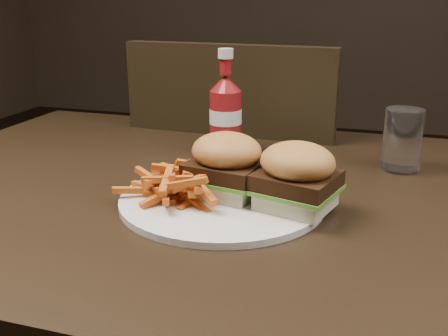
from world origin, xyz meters
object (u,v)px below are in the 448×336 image
(ketchup_bottle, at_px, (226,122))
(tumbler, at_px, (402,139))
(chair_far, at_px, (254,230))
(dining_table, at_px, (240,199))
(plate, at_px, (222,200))

(ketchup_bottle, height_order, tumbler, ketchup_bottle)
(chair_far, bearing_deg, tumbler, 136.17)
(dining_table, relative_size, chair_far, 2.53)
(plate, bearing_deg, ketchup_bottle, 106.01)
(chair_far, xyz_separation_m, ketchup_bottle, (0.03, -0.35, 0.38))
(dining_table, distance_m, chair_far, 0.61)
(chair_far, relative_size, ketchup_bottle, 4.09)
(chair_far, distance_m, ketchup_bottle, 0.52)
(ketchup_bottle, bearing_deg, plate, -73.99)
(dining_table, distance_m, plate, 0.07)
(plate, xyz_separation_m, tumbler, (0.24, 0.23, 0.05))
(dining_table, height_order, chair_far, dining_table)
(dining_table, bearing_deg, ketchup_bottle, 114.37)
(plate, height_order, tumbler, tumbler)
(chair_far, height_order, tumbler, tumbler)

